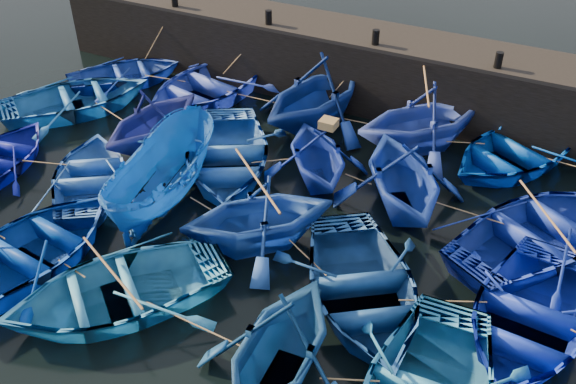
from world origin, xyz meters
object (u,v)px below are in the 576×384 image
at_px(boat_8, 226,155).
at_px(boat_13, 2,157).
at_px(boat_0, 126,73).
at_px(wooden_crate, 328,124).

height_order(boat_8, boat_13, boat_8).
relative_size(boat_0, boat_8, 0.79).
relative_size(boat_0, wooden_crate, 9.09).
xyz_separation_m(boat_13, wooden_crate, (9.26, 3.72, 1.65)).
bearing_deg(boat_13, boat_0, -98.57).
distance_m(boat_13, wooden_crate, 10.12).
bearing_deg(boat_8, boat_13, 176.15).
bearing_deg(boat_8, wooden_crate, -16.53).
relative_size(boat_0, boat_13, 1.05).
height_order(boat_13, wooden_crate, wooden_crate).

